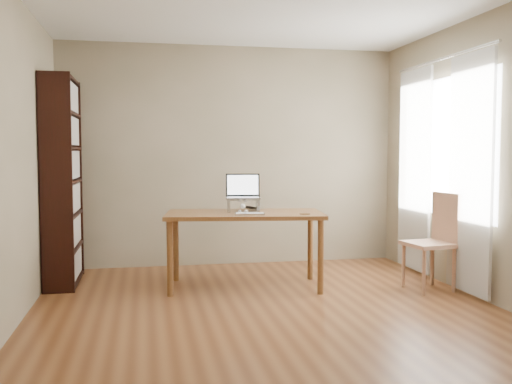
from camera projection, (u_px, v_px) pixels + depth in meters
The scene contains 10 objects.
room at pixel (276, 158), 4.63m from camera, with size 4.04×4.54×2.64m.
bookshelf at pixel (63, 181), 5.79m from camera, with size 0.30×0.90×2.10m.
curtains at pixel (440, 170), 5.77m from camera, with size 0.03×1.90×2.25m.
desk at pixel (245, 221), 5.66m from camera, with size 1.63×0.97×0.75m.
laptop_stand at pixel (243, 203), 5.72m from camera, with size 0.32×0.25×0.13m.
laptop at pixel (242, 192), 5.77m from camera, with size 0.38×0.33×0.24m.
keyboard at pixel (250, 214), 5.44m from camera, with size 0.30×0.17×0.02m.
coaster at pixel (305, 214), 5.48m from camera, with size 0.10×0.10×0.01m, color brown.
cat at pixel (242, 205), 5.75m from camera, with size 0.25×0.49×0.16m.
chair at pixel (436, 238), 5.57m from camera, with size 0.47×0.47×0.95m.
Camera 1 is at (-1.02, -4.50, 1.35)m, focal length 40.00 mm.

